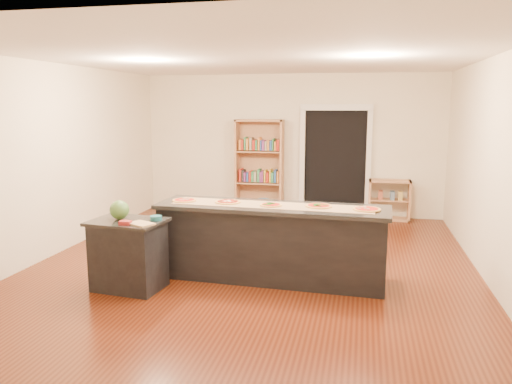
% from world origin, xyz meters
% --- Properties ---
extents(room, '(6.00, 7.00, 2.80)m').
position_xyz_m(room, '(0.00, 0.00, 1.40)').
color(room, '#F1E6CB').
rests_on(room, ground).
extents(doorway, '(1.40, 0.09, 2.21)m').
position_xyz_m(doorway, '(0.90, 3.46, 1.20)').
color(doorway, black).
rests_on(doorway, room).
extents(kitchen_island, '(2.91, 0.79, 0.96)m').
position_xyz_m(kitchen_island, '(0.35, -0.47, 0.48)').
color(kitchen_island, black).
rests_on(kitchen_island, ground).
extents(side_counter, '(0.86, 0.63, 0.85)m').
position_xyz_m(side_counter, '(-1.27, -1.16, 0.43)').
color(side_counter, black).
rests_on(side_counter, ground).
extents(bookshelf, '(0.96, 0.34, 1.91)m').
position_xyz_m(bookshelf, '(-0.60, 3.28, 0.96)').
color(bookshelf, tan).
rests_on(bookshelf, ground).
extents(low_shelf, '(0.78, 0.33, 0.78)m').
position_xyz_m(low_shelf, '(1.96, 3.28, 0.39)').
color(low_shelf, tan).
rests_on(low_shelf, ground).
extents(waste_bin, '(0.24, 0.24, 0.35)m').
position_xyz_m(waste_bin, '(-0.47, 3.10, 0.17)').
color(waste_bin, '#5A97C8').
rests_on(waste_bin, ground).
extents(kraft_paper, '(2.54, 0.57, 0.00)m').
position_xyz_m(kraft_paper, '(0.35, -0.47, 0.96)').
color(kraft_paper, '#936E4C').
rests_on(kraft_paper, kitchen_island).
extents(watermelon, '(0.23, 0.23, 0.23)m').
position_xyz_m(watermelon, '(-1.38, -1.14, 0.96)').
color(watermelon, '#144214').
rests_on(watermelon, side_counter).
extents(cutting_board, '(0.35, 0.31, 0.02)m').
position_xyz_m(cutting_board, '(-1.01, -1.33, 0.86)').
color(cutting_board, tan).
rests_on(cutting_board, side_counter).
extents(package_red, '(0.13, 0.09, 0.05)m').
position_xyz_m(package_red, '(-1.19, -1.37, 0.87)').
color(package_red, maroon).
rests_on(package_red, side_counter).
extents(package_teal, '(0.14, 0.14, 0.05)m').
position_xyz_m(package_teal, '(-0.94, -1.09, 0.87)').
color(package_teal, '#195966').
rests_on(package_teal, side_counter).
extents(pizza_a, '(0.32, 0.32, 0.02)m').
position_xyz_m(pizza_a, '(-0.81, -0.45, 0.97)').
color(pizza_a, '#DBB054').
rests_on(pizza_a, kitchen_island).
extents(pizza_b, '(0.33, 0.33, 0.02)m').
position_xyz_m(pizza_b, '(-0.23, -0.43, 0.97)').
color(pizza_b, '#DBB054').
rests_on(pizza_b, kitchen_island).
extents(pizza_c, '(0.29, 0.29, 0.02)m').
position_xyz_m(pizza_c, '(0.34, -0.52, 0.97)').
color(pizza_c, '#DBB054').
rests_on(pizza_c, kitchen_island).
extents(pizza_d, '(0.32, 0.32, 0.02)m').
position_xyz_m(pizza_d, '(0.93, -0.45, 0.97)').
color(pizza_d, '#DBB054').
rests_on(pizza_d, kitchen_island).
extents(pizza_e, '(0.33, 0.33, 0.02)m').
position_xyz_m(pizza_e, '(1.51, -0.52, 0.97)').
color(pizza_e, '#DBB054').
rests_on(pizza_e, kitchen_island).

